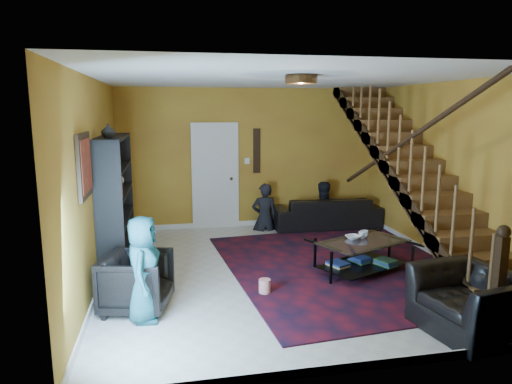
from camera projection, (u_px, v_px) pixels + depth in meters
floor at (282, 270)px, 6.84m from camera, size 5.50×5.50×0.00m
room at (188, 246)px, 7.87m from camera, size 5.50×5.50×5.50m
staircase at (417, 174)px, 7.00m from camera, size 0.95×5.02×3.18m
bookshelf at (117, 206)px, 6.79m from camera, size 0.35×1.80×2.00m
door at (215, 178)px, 9.16m from camera, size 0.82×0.05×2.05m
framed_picture at (84, 166)px, 5.17m from camera, size 0.04×0.74×0.74m
wall_hanging at (257, 151)px, 9.23m from camera, size 0.14×0.03×0.90m
ceiling_fixture at (301, 79)px, 5.58m from camera, size 0.40×0.40×0.10m
rug at (348, 266)px, 7.01m from camera, size 3.90×4.36×0.02m
sofa at (326, 212)px, 9.29m from camera, size 2.17×0.89×0.63m
armchair_left at (137, 282)px, 5.43m from camera, size 0.93×0.91×0.70m
armchair_right at (470, 302)px, 4.90m from camera, size 1.08×1.19×0.68m
person_adult_a at (265, 218)px, 9.11m from camera, size 0.52×0.35×1.39m
person_adult_b at (322, 215)px, 9.34m from camera, size 0.69×0.55×1.39m
person_child at (143, 269)px, 5.12m from camera, size 0.47×0.64×1.22m
coffee_table at (362, 255)px, 6.66m from camera, size 1.47×1.21×0.49m
cup_a at (364, 234)px, 6.83m from camera, size 0.17×0.17×0.10m
cup_b at (362, 235)px, 6.79m from camera, size 0.12×0.12×0.10m
bowl at (353, 237)px, 6.75m from camera, size 0.27×0.27×0.05m
vase at (108, 131)px, 6.11m from camera, size 0.18×0.18×0.19m
popcorn_bucket at (265, 286)px, 5.95m from camera, size 0.20×0.20×0.18m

